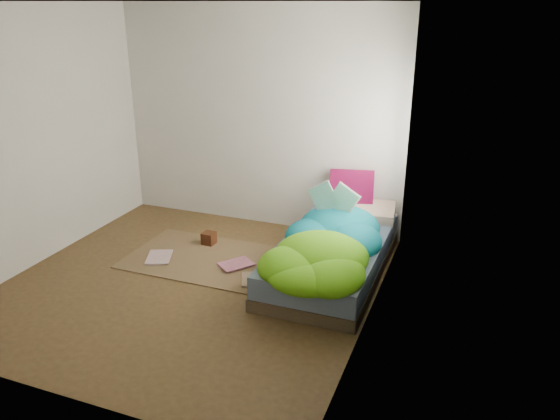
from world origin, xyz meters
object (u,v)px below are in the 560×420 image
object	(u,v)px
floor_book_b	(231,260)
pillow_magenta	(351,191)
wooden_box	(209,238)
open_book	(333,189)
floor_book_a	(147,258)
bed	(331,258)

from	to	relation	value
floor_book_b	pillow_magenta	bearing A→B (deg)	83.13
wooden_box	floor_book_b	bearing A→B (deg)	-37.03
pillow_magenta	wooden_box	distance (m)	1.70
open_book	pillow_magenta	bearing A→B (deg)	90.22
open_book	floor_book_a	distance (m)	2.12
open_book	wooden_box	distance (m)	1.60
pillow_magenta	floor_book_a	bearing A→B (deg)	-157.38
pillow_magenta	floor_book_b	distance (m)	1.57
pillow_magenta	open_book	bearing A→B (deg)	-105.43
bed	pillow_magenta	size ratio (longest dim) A/B	4.06
pillow_magenta	open_book	world-z (taller)	open_book
bed	wooden_box	distance (m)	1.50
bed	open_book	bearing A→B (deg)	105.91
pillow_magenta	bed	bearing A→B (deg)	-100.00
floor_book_a	pillow_magenta	bearing A→B (deg)	11.87
open_book	wooden_box	xyz separation A→B (m)	(-1.42, -0.08, -0.73)
bed	wooden_box	size ratio (longest dim) A/B	14.63
floor_book_b	wooden_box	bearing A→B (deg)	-179.76
wooden_box	floor_book_a	xyz separation A→B (m)	(-0.44, -0.59, -0.06)
pillow_magenta	wooden_box	xyz separation A→B (m)	(-1.45, -0.73, -0.51)
wooden_box	floor_book_a	distance (m)	0.73
pillow_magenta	wooden_box	bearing A→B (deg)	-165.55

